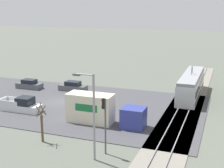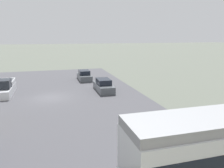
% 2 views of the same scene
% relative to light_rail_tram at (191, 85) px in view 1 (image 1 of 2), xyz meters
% --- Properties ---
extents(ground_plane, '(320.00, 320.00, 0.00)m').
position_rel_light_rail_tram_xyz_m(ground_plane, '(9.88, -16.98, -1.73)').
color(ground_plane, '#565B51').
extents(road_surface, '(21.00, 39.90, 0.08)m').
position_rel_light_rail_tram_xyz_m(road_surface, '(9.88, -16.98, -1.69)').
color(road_surface, '#424247').
rests_on(road_surface, ground).
extents(rail_bed, '(69.26, 4.40, 0.22)m').
position_rel_light_rail_tram_xyz_m(rail_bed, '(9.88, 0.00, -1.68)').
color(rail_bed, gray).
rests_on(rail_bed, ground).
extents(light_rail_tram, '(13.88, 2.68, 4.53)m').
position_rel_light_rail_tram_xyz_m(light_rail_tram, '(0.00, 0.00, 0.00)').
color(light_rail_tram, silver).
rests_on(light_rail_tram, ground).
extents(box_truck, '(2.33, 9.21, 3.38)m').
position_rel_light_rail_tram_xyz_m(box_truck, '(15.57, -8.37, -0.09)').
color(box_truck, navy).
rests_on(box_truck, ground).
extents(pickup_truck, '(1.94, 5.68, 1.91)m').
position_rel_light_rail_tram_xyz_m(pickup_truck, '(15.04, -19.73, -0.93)').
color(pickup_truck, silver).
rests_on(pickup_truck, ground).
extents(sedan_car_0, '(1.78, 4.54, 1.53)m').
position_rel_light_rail_tram_xyz_m(sedan_car_0, '(3.47, -18.22, -1.01)').
color(sedan_car_0, '#4C5156').
rests_on(sedan_car_0, ground).
extents(sedan_car_1, '(1.79, 4.34, 1.51)m').
position_rel_light_rail_tram_xyz_m(sedan_car_1, '(4.72, -25.69, -1.02)').
color(sedan_car_1, '#4C5156').
rests_on(sedan_car_1, ground).
extents(traffic_light_pole, '(0.28, 0.47, 5.28)m').
position_rel_light_rail_tram_xyz_m(traffic_light_pole, '(22.50, -5.07, 1.69)').
color(traffic_light_pole, '#47474C').
rests_on(traffic_light_pole, ground).
extents(street_tree, '(0.96, 0.80, 3.99)m').
position_rel_light_rail_tram_xyz_m(street_tree, '(22.24, -11.89, 0.09)').
color(street_tree, brown).
rests_on(street_tree, ground).
extents(street_lamp_near_crossing, '(0.36, 1.95, 7.76)m').
position_rel_light_rail_tram_xyz_m(street_lamp_near_crossing, '(23.96, -5.67, 2.77)').
color(street_lamp_near_crossing, gray).
rests_on(street_lamp_near_crossing, ground).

